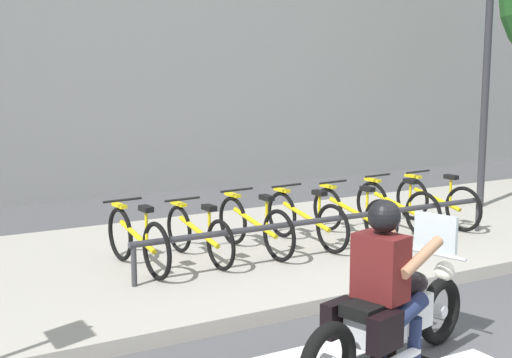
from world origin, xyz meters
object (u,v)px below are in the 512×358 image
Objects in this scene: bicycle_2 at (255,225)px; bicycle_3 at (306,219)px; bicycle_1 at (199,234)px; bicycle_4 at (353,213)px; street_lamp at (487,50)px; motorcycle at (391,316)px; bicycle_6 at (437,202)px; bicycle_5 at (396,207)px; bike_rack at (331,221)px; bicycle_0 at (137,240)px; rider at (386,275)px.

bicycle_3 is at bearing 0.02° from bicycle_2.
bicycle_4 is at bearing -0.01° from bicycle_1.
motorcycle is at bearing -143.56° from street_lamp.
bicycle_6 is (1.54, -0.00, 0.01)m from bicycle_4.
bicycle_4 is at bearing 179.92° from bicycle_5.
motorcycle is 0.41× the size of bike_rack.
street_lamp is (5.53, 0.71, 2.24)m from bicycle_1.
bicycle_1 is at bearing 179.99° from bicycle_4.
bicycle_2 is (1.54, 0.00, -0.01)m from bicycle_0.
motorcycle is 1.49× the size of rider.
bicycle_4 is (2.30, -0.00, 0.01)m from bicycle_1.
street_lamp is at bearing 36.44° from motorcycle.
bicycle_6 is at bearing 41.03° from rider.
bicycle_0 is 2.37m from bike_rack.
bicycle_0 is 0.77m from bicycle_1.
bicycle_4 is (3.07, 0.00, -0.01)m from bicycle_0.
rider reaches higher than bicycle_3.
bicycle_1 is 0.94× the size of bicycle_3.
bicycle_4 is at bearing 0.02° from bicycle_2.
motorcycle is 0.37m from rider.
rider is at bearing -75.40° from bicycle_0.
motorcycle is at bearing -138.52° from bicycle_6.
street_lamp is (6.29, 0.71, 2.21)m from bicycle_0.
street_lamp reaches higher than bicycle_5.
bicycle_2 is 2.30m from bicycle_5.
bicycle_3 is 0.56m from bike_rack.
street_lamp is (3.22, 0.71, 2.23)m from bicycle_4.
street_lamp is at bearing 36.16° from rider.
rider is 0.89× the size of bicycle_6.
street_lamp is (3.99, 0.71, 2.22)m from bicycle_3.
bicycle_5 is at bearing 0.00° from bicycle_0.
bicycle_3 is (1.54, -0.00, 0.02)m from bicycle_1.
street_lamp reaches higher than bike_rack.
street_lamp is at bearing 8.46° from bicycle_2.
motorcycle reaches higher than bicycle_2.
bicycle_4 is at bearing 35.86° from bike_rack.
bicycle_5 is at bearing -163.91° from street_lamp.
rider is at bearing -88.54° from bicycle_1.
bicycle_5 reaches higher than bike_rack.
motorcycle reaches higher than bike_rack.
rider is 0.32× the size of street_lamp.
bicycle_6 is (3.07, -0.00, 0.01)m from bicycle_2.
rider is 3.39m from bicycle_0.
bicycle_2 is 0.99× the size of bicycle_4.
bicycle_0 reaches higher than bicycle_3.
motorcycle is 1.35× the size of bicycle_1.
bicycle_2 is at bearing -179.98° from bicycle_3.
bicycle_3 is at bearing 179.97° from bicycle_5.
bicycle_3 is (0.77, 0.00, -0.00)m from bicycle_2.
rider reaches higher than bicycle_5.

